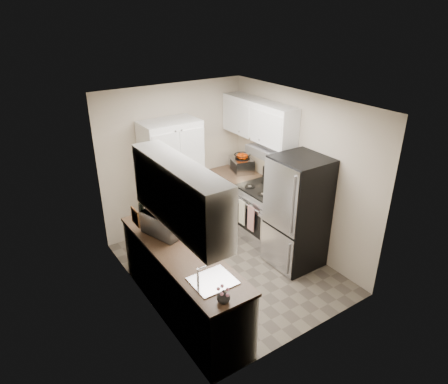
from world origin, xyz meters
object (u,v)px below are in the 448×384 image
object	(u,v)px
electric_range	(264,213)
wine_bottle	(141,209)
pantry_cabinet	(173,181)
toaster_oven	(242,165)
microwave	(165,223)
refrigerator	(297,213)

from	to	relation	value
electric_range	wine_bottle	size ratio (longest dim) A/B	3.82
electric_range	wine_bottle	world-z (taller)	wine_bottle
pantry_cabinet	toaster_oven	size ratio (longest dim) A/B	4.71
pantry_cabinet	microwave	world-z (taller)	pantry_cabinet
electric_range	refrigerator	world-z (taller)	refrigerator
toaster_oven	wine_bottle	bearing A→B (deg)	-148.82
pantry_cabinet	refrigerator	size ratio (longest dim) A/B	1.18
refrigerator	wine_bottle	world-z (taller)	refrigerator
refrigerator	microwave	size ratio (longest dim) A/B	3.11
wine_bottle	toaster_oven	xyz separation A→B (m)	(2.15, 0.63, -0.02)
microwave	wine_bottle	size ratio (longest dim) A/B	1.85
toaster_oven	pantry_cabinet	bearing A→B (deg)	-170.86
microwave	wine_bottle	world-z (taller)	microwave
electric_range	toaster_oven	bearing A→B (deg)	81.77
pantry_cabinet	wine_bottle	bearing A→B (deg)	-138.61
wine_bottle	pantry_cabinet	bearing A→B (deg)	41.39
electric_range	toaster_oven	size ratio (longest dim) A/B	2.66
refrigerator	microwave	distance (m)	1.96
pantry_cabinet	toaster_oven	bearing A→B (deg)	-5.64
toaster_oven	electric_range	bearing A→B (deg)	-83.45
electric_range	microwave	bearing A→B (deg)	-169.59
wine_bottle	toaster_oven	size ratio (longest dim) A/B	0.70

